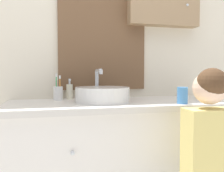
{
  "coord_description": "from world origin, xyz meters",
  "views": [
    {
      "loc": [
        -0.41,
        -1.17,
        0.96
      ],
      "look_at": [
        -0.05,
        0.28,
        0.88
      ],
      "focal_mm": 40.0,
      "sensor_mm": 36.0,
      "label": 1
    }
  ],
  "objects": [
    {
      "name": "toothbrush_holder",
      "position": [
        -0.37,
        0.49,
        0.83
      ],
      "size": [
        0.06,
        0.06,
        0.17
      ],
      "color": "silver",
      "rests_on": "vanity_counter"
    },
    {
      "name": "drinking_cup",
      "position": [
        0.33,
        0.13,
        0.83
      ],
      "size": [
        0.06,
        0.06,
        0.1
      ],
      "primitive_type": "cylinder",
      "color": "#4789D1",
      "rests_on": "vanity_counter"
    },
    {
      "name": "teddy_bear",
      "position": [
        0.59,
        0.37,
        0.85
      ],
      "size": [
        0.07,
        0.06,
        0.14
      ],
      "color": "beige",
      "rests_on": "vanity_counter"
    },
    {
      "name": "sink_basin",
      "position": [
        -0.11,
        0.32,
        0.83
      ],
      "size": [
        0.33,
        0.38,
        0.21
      ],
      "color": "silver",
      "rests_on": "vanity_counter"
    },
    {
      "name": "child_figure",
      "position": [
        0.31,
        -0.15,
        0.56
      ],
      "size": [
        0.23,
        0.48,
        0.99
      ],
      "color": "slate",
      "rests_on": "ground_plane"
    },
    {
      "name": "vanity_counter",
      "position": [
        0.0,
        0.33,
        0.39
      ],
      "size": [
        1.37,
        0.54,
        0.78
      ],
      "color": "silver",
      "rests_on": "ground_plane"
    },
    {
      "name": "soap_dispenser",
      "position": [
        -0.29,
        0.54,
        0.84
      ],
      "size": [
        0.04,
        0.04,
        0.14
      ],
      "color": "beige",
      "rests_on": "vanity_counter"
    },
    {
      "name": "wall_back",
      "position": [
        0.02,
        0.62,
        1.28
      ],
      "size": [
        3.2,
        0.18,
        2.5
      ],
      "color": "beige",
      "rests_on": "ground_plane"
    }
  ]
}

